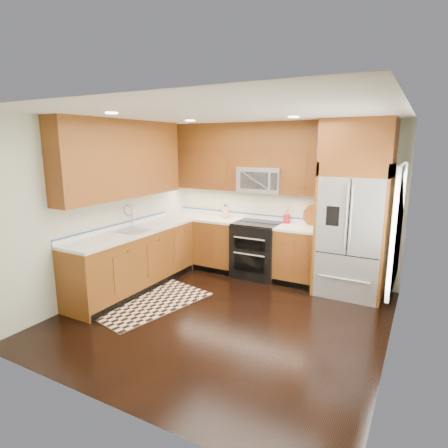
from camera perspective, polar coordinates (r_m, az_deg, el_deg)
The scene contains 16 objects.
ground at distance 5.13m, azimuth -0.10°, elevation -13.91°, with size 4.00×4.00×0.00m, color black.
wall_back at distance 6.51m, azimuth 8.38°, elevation 3.59°, with size 4.00×0.02×2.60m, color beige.
wall_left at distance 5.91m, azimuth -17.38°, elevation 2.31°, with size 0.02×4.00×2.60m, color beige.
wall_right at distance 4.16m, azimuth 24.87°, elevation -2.24°, with size 0.02×4.00×2.60m, color beige.
window at distance 4.34m, azimuth 24.88°, elevation -0.34°, with size 0.04×1.10×1.30m.
base_cabinets at distance 6.29m, azimuth -6.06°, elevation -4.59°, with size 2.85×3.00×0.90m.
countertop at distance 6.18m, azimuth -4.46°, elevation -0.34°, with size 2.86×3.01×0.04m.
upper_cabinets at distance 6.14m, azimuth -4.75°, elevation 9.97°, with size 2.85×3.00×1.15m.
range at distance 6.47m, azimuth 5.05°, elevation -3.91°, with size 0.76×0.67×0.95m.
microwave at distance 6.37m, azimuth 5.72°, elevation 6.74°, with size 0.76×0.40×0.42m.
refrigerator at distance 5.83m, azimuth 19.17°, elevation 2.09°, with size 0.98×0.75×2.60m.
sink_faucet at distance 5.95m, azimuth -13.85°, elevation -0.45°, with size 0.54×0.44×0.37m.
rug at distance 5.64m, azimuth -11.33°, elevation -11.56°, with size 0.99×1.65×0.01m, color black.
knife_block at distance 6.77m, azimuth 0.21°, elevation 1.84°, with size 0.13×0.15×0.25m.
utensil_crock at distance 6.37m, azimuth 9.53°, elevation 1.06°, with size 0.13×0.13×0.31m.
cutting_board at distance 6.33m, azimuth 13.39°, elevation -0.06°, with size 0.34×0.34×0.02m, color brown.
Camera 1 is at (2.21, -4.05, 2.25)m, focal length 30.00 mm.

